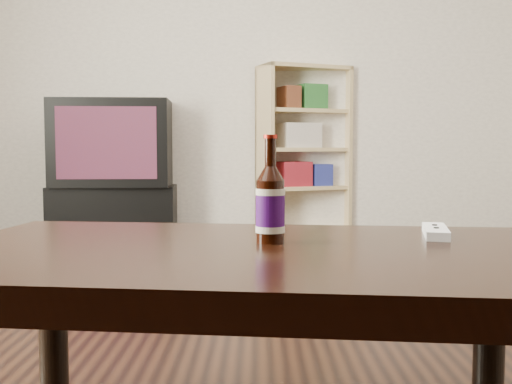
{
  "coord_description": "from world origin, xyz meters",
  "views": [
    {
      "loc": [
        0.01,
        -1.88,
        0.68
      ],
      "look_at": [
        0.01,
        -0.62,
        0.58
      ],
      "focal_mm": 42.0,
      "sensor_mm": 36.0,
      "label": 1
    }
  ],
  "objects_px": {
    "bookshelf": "(301,146)",
    "beer_bottle": "(270,205)",
    "tv_stand": "(114,210)",
    "remote": "(435,231)",
    "tv": "(113,143)",
    "coffee_table": "(249,278)"
  },
  "relations": [
    {
      "from": "bookshelf",
      "to": "beer_bottle",
      "type": "relative_size",
      "value": 5.86
    },
    {
      "from": "tv",
      "to": "beer_bottle",
      "type": "relative_size",
      "value": 4.05
    },
    {
      "from": "bookshelf",
      "to": "tv_stand",
      "type": "bearing_deg",
      "value": 165.55
    },
    {
      "from": "tv",
      "to": "remote",
      "type": "distance_m",
      "value": 3.66
    },
    {
      "from": "tv",
      "to": "bookshelf",
      "type": "bearing_deg",
      "value": 4.09
    },
    {
      "from": "remote",
      "to": "bookshelf",
      "type": "bearing_deg",
      "value": 103.18
    },
    {
      "from": "bookshelf",
      "to": "remote",
      "type": "xyz_separation_m",
      "value": [
        0.05,
        -3.51,
        -0.21
      ]
    },
    {
      "from": "beer_bottle",
      "to": "remote",
      "type": "height_order",
      "value": "beer_bottle"
    },
    {
      "from": "bookshelf",
      "to": "remote",
      "type": "relative_size",
      "value": 7.11
    },
    {
      "from": "bookshelf",
      "to": "coffee_table",
      "type": "xyz_separation_m",
      "value": [
        -0.37,
        -3.67,
        -0.28
      ]
    },
    {
      "from": "bookshelf",
      "to": "beer_bottle",
      "type": "xyz_separation_m",
      "value": [
        -0.32,
        -3.61,
        -0.14
      ]
    },
    {
      "from": "tv_stand",
      "to": "remote",
      "type": "height_order",
      "value": "remote"
    },
    {
      "from": "beer_bottle",
      "to": "bookshelf",
      "type": "bearing_deg",
      "value": 84.86
    },
    {
      "from": "tv_stand",
      "to": "tv",
      "type": "bearing_deg",
      "value": -90.0
    },
    {
      "from": "coffee_table",
      "to": "tv_stand",
      "type": "bearing_deg",
      "value": 107.73
    },
    {
      "from": "tv",
      "to": "coffee_table",
      "type": "bearing_deg",
      "value": -75.8
    },
    {
      "from": "tv",
      "to": "remote",
      "type": "height_order",
      "value": "tv"
    },
    {
      "from": "beer_bottle",
      "to": "remote",
      "type": "relative_size",
      "value": 1.21
    },
    {
      "from": "tv_stand",
      "to": "tv",
      "type": "xyz_separation_m",
      "value": [
        0.0,
        -0.0,
        0.52
      ]
    },
    {
      "from": "tv_stand",
      "to": "tv",
      "type": "relative_size",
      "value": 1.04
    },
    {
      "from": "tv_stand",
      "to": "tv",
      "type": "height_order",
      "value": "tv"
    },
    {
      "from": "tv_stand",
      "to": "beer_bottle",
      "type": "height_order",
      "value": "beer_bottle"
    }
  ]
}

